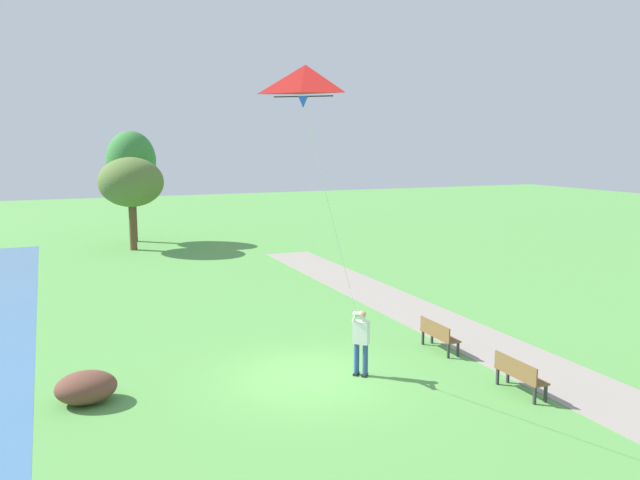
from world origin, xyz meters
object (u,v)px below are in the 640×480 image
(person_kite_flyer, at_px, (361,337))
(tree_treeline_center, at_px, (131,162))
(tree_lakeside_far, at_px, (131,183))
(flying_kite, at_px, (306,89))
(park_bench_near_walkway, at_px, (519,373))
(park_bench_far_walkway, at_px, (438,334))
(lakeside_shrub, at_px, (86,387))

(person_kite_flyer, relative_size, tree_treeline_center, 0.27)
(person_kite_flyer, relative_size, tree_lakeside_far, 0.35)
(tree_treeline_center, bearing_deg, person_kite_flyer, -84.79)
(tree_lakeside_far, bearing_deg, flying_kite, -89.11)
(person_kite_flyer, height_order, tree_treeline_center, tree_treeline_center)
(flying_kite, xyz_separation_m, park_bench_near_walkway, (5.42, -0.27, -6.56))
(park_bench_far_walkway, distance_m, tree_lakeside_far, 22.98)
(tree_treeline_center, xyz_separation_m, tree_lakeside_far, (-0.46, -3.27, -1.07))
(person_kite_flyer, xyz_separation_m, park_bench_far_walkway, (2.99, 0.91, -0.54))
(flying_kite, bearing_deg, tree_lakeside_far, 90.89)
(flying_kite, relative_size, tree_treeline_center, 0.85)
(tree_treeline_center, bearing_deg, tree_lakeside_far, -98.00)
(park_bench_far_walkway, bearing_deg, person_kite_flyer, -162.99)
(flying_kite, bearing_deg, tree_treeline_center, 89.86)
(park_bench_far_walkway, height_order, lakeside_shrub, park_bench_far_walkway)
(park_bench_near_walkway, bearing_deg, tree_lakeside_far, 102.86)
(person_kite_flyer, relative_size, park_bench_far_walkway, 1.22)
(person_kite_flyer, xyz_separation_m, park_bench_near_walkway, (2.97, -2.59, -0.54))
(park_bench_near_walkway, relative_size, lakeside_shrub, 1.07)
(lakeside_shrub, bearing_deg, person_kite_flyer, -8.35)
(flying_kite, bearing_deg, park_bench_near_walkway, -2.87)
(park_bench_far_walkway, bearing_deg, tree_treeline_center, 102.02)
(park_bench_near_walkway, xyz_separation_m, tree_lakeside_far, (-5.81, 25.48, 3.31))
(person_kite_flyer, bearing_deg, park_bench_far_walkway, 17.01)
(person_kite_flyer, xyz_separation_m, tree_lakeside_far, (-2.85, 22.89, 2.77))
(park_bench_far_walkway, xyz_separation_m, lakeside_shrub, (-9.67, 0.07, -0.15))
(person_kite_flyer, distance_m, lakeside_shrub, 6.79)
(person_kite_flyer, xyz_separation_m, flying_kite, (-2.46, -2.31, 6.02))
(lakeside_shrub, bearing_deg, tree_lakeside_far, 80.07)
(tree_treeline_center, height_order, tree_lakeside_far, tree_treeline_center)
(park_bench_near_walkway, relative_size, tree_lakeside_far, 0.29)
(tree_lakeside_far, distance_m, lakeside_shrub, 22.51)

